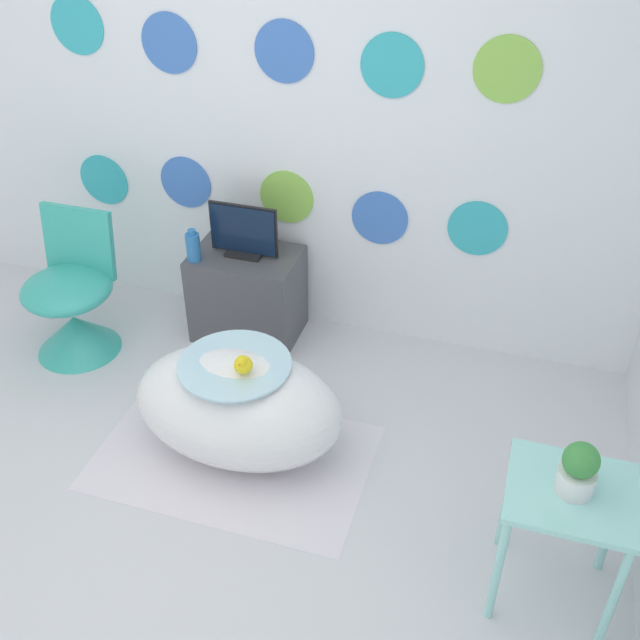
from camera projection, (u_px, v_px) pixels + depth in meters
name	position (u px, v px, depth m)	size (l,w,h in m)	color
ground_plane	(112.00, 600.00, 2.86)	(12.00, 12.00, 0.00)	silver
wall_back_dotted	(281.00, 96.00, 3.69)	(4.81, 0.05, 2.60)	white
rug	(233.00, 457.00, 3.47)	(1.25, 0.80, 0.01)	silver
bathtub	(238.00, 406.00, 3.37)	(0.97, 0.61, 0.52)	white
rubber_duck	(243.00, 364.00, 3.12)	(0.08, 0.09, 0.10)	yellow
chair	(73.00, 309.00, 4.00)	(0.48, 0.48, 0.77)	#38B2A3
tv_cabinet	(248.00, 294.00, 4.13)	(0.57, 0.39, 0.51)	#4C4C51
tv	(244.00, 233.00, 3.91)	(0.37, 0.12, 0.29)	black
vase	(193.00, 246.00, 3.90)	(0.08, 0.08, 0.18)	#2D72B7
side_table	(567.00, 511.00, 2.63)	(0.44, 0.40, 0.56)	#99E0D8
potted_plant_left	(579.00, 470.00, 2.51)	(0.13, 0.13, 0.21)	white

